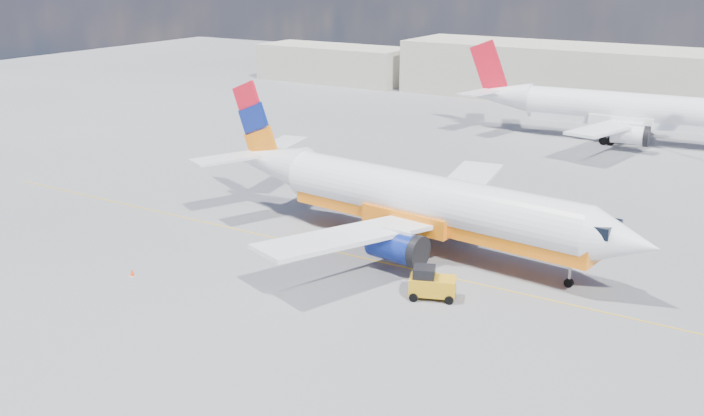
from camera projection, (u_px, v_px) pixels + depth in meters
The scene contains 8 objects.
ground at pixel (308, 264), 54.41m from camera, with size 240.00×240.00×0.00m, color #58585C.
taxi_line at pixel (332, 251), 56.83m from camera, with size 70.00×0.15×0.01m, color gold.
terminal_main at pixel (640, 78), 111.28m from camera, with size 70.00×14.00×8.00m, color beige.
terminal_annex at pixel (334, 64), 134.37m from camera, with size 26.00×10.00×6.00m, color beige.
main_jet at pixel (416, 200), 56.40m from camera, with size 35.81×28.21×10.86m.
second_jet at pixel (623, 110), 89.65m from camera, with size 36.07×28.44×10.93m.
gse_tug at pixel (431, 284), 48.72m from camera, with size 3.22×2.64×2.03m.
traffic_cone at pixel (132, 273), 52.25m from camera, with size 0.37×0.37×0.52m.
Camera 1 is at (29.38, -41.36, 20.27)m, focal length 40.00 mm.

